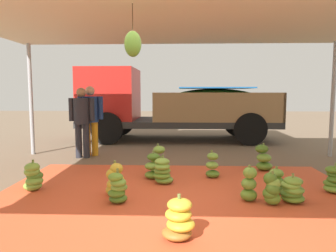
# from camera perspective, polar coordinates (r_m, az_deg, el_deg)

# --- Properties ---
(ground_plane) EXTENTS (40.00, 40.00, 0.00)m
(ground_plane) POSITION_cam_1_polar(r_m,az_deg,el_deg) (7.87, 1.96, -5.69)
(ground_plane) COLOR brown
(tarp_orange) EXTENTS (5.70, 4.20, 0.01)m
(tarp_orange) POSITION_cam_1_polar(r_m,az_deg,el_deg) (4.97, 1.79, -12.64)
(tarp_orange) COLOR #D1512D
(tarp_orange) RESTS_ON ground
(tent_canopy) EXTENTS (8.00, 7.00, 2.89)m
(tent_canopy) POSITION_cam_1_polar(r_m,az_deg,el_deg) (4.78, 1.85, 20.71)
(tent_canopy) COLOR #9EA0A5
(tent_canopy) RESTS_ON ground
(banana_bunch_0) EXTENTS (0.31, 0.30, 0.49)m
(banana_bunch_0) POSITION_cam_1_polar(r_m,az_deg,el_deg) (4.81, 18.16, -10.82)
(banana_bunch_0) COLOR #60932D
(banana_bunch_0) RESTS_ON tarp_orange
(banana_bunch_1) EXTENTS (0.49, 0.47, 0.50)m
(banana_bunch_1) POSITION_cam_1_polar(r_m,az_deg,el_deg) (3.57, 1.96, -16.61)
(banana_bunch_1) COLOR #996628
(banana_bunch_1) RESTS_ON tarp_orange
(banana_bunch_2) EXTENTS (0.46, 0.46, 0.43)m
(banana_bunch_2) POSITION_cam_1_polar(r_m,az_deg,el_deg) (5.02, 21.43, -10.70)
(banana_bunch_2) COLOR #60932D
(banana_bunch_2) RESTS_ON tarp_orange
(banana_bunch_3) EXTENTS (0.37, 0.37, 0.52)m
(banana_bunch_3) POSITION_cam_1_polar(r_m,az_deg,el_deg) (6.03, 7.99, -7.16)
(banana_bunch_3) COLOR #518428
(banana_bunch_3) RESTS_ON tarp_orange
(banana_bunch_5) EXTENTS (0.39, 0.39, 0.52)m
(banana_bunch_5) POSITION_cam_1_polar(r_m,az_deg,el_deg) (5.92, -2.80, -7.37)
(banana_bunch_5) COLOR #60932D
(banana_bunch_5) RESTS_ON tarp_orange
(banana_bunch_6) EXTENTS (0.42, 0.42, 0.51)m
(banana_bunch_6) POSITION_cam_1_polar(r_m,az_deg,el_deg) (5.59, -0.98, -8.20)
(banana_bunch_6) COLOR #6B9E38
(banana_bunch_6) RESTS_ON tarp_orange
(banana_bunch_7) EXTENTS (0.37, 0.36, 0.60)m
(banana_bunch_7) POSITION_cam_1_polar(r_m,az_deg,el_deg) (6.28, -1.85, -6.26)
(banana_bunch_7) COLOR #75A83D
(banana_bunch_7) RESTS_ON tarp_orange
(banana_bunch_8) EXTENTS (0.39, 0.39, 0.56)m
(banana_bunch_8) POSITION_cam_1_polar(r_m,az_deg,el_deg) (6.80, 16.78, -5.64)
(banana_bunch_8) COLOR #518428
(banana_bunch_8) RESTS_ON tarp_orange
(banana_bunch_9) EXTENTS (0.38, 0.38, 0.43)m
(banana_bunch_9) POSITION_cam_1_polar(r_m,az_deg,el_deg) (5.35, 18.79, -9.51)
(banana_bunch_9) COLOR #518428
(banana_bunch_9) RESTS_ON tarp_orange
(banana_bunch_10) EXTENTS (0.35, 0.34, 0.54)m
(banana_bunch_10) POSITION_cam_1_polar(r_m,az_deg,el_deg) (5.04, -9.55, -9.56)
(banana_bunch_10) COLOR gold
(banana_bunch_10) RESTS_ON tarp_orange
(banana_bunch_11) EXTENTS (0.43, 0.40, 0.50)m
(banana_bunch_11) POSITION_cam_1_polar(r_m,az_deg,el_deg) (5.66, -23.04, -8.46)
(banana_bunch_11) COLOR #75A83D
(banana_bunch_11) RESTS_ON tarp_orange
(banana_bunch_13) EXTENTS (0.43, 0.43, 0.48)m
(banana_bunch_13) POSITION_cam_1_polar(r_m,az_deg,el_deg) (5.78, 27.71, -8.58)
(banana_bunch_13) COLOR #6B9E38
(banana_bunch_13) RESTS_ON tarp_orange
(banana_bunch_14) EXTENTS (0.37, 0.36, 0.50)m
(banana_bunch_14) POSITION_cam_1_polar(r_m,az_deg,el_deg) (4.70, -9.04, -11.06)
(banana_bunch_14) COLOR #477523
(banana_bunch_14) RESTS_ON tarp_orange
(banana_bunch_15) EXTENTS (0.30, 0.29, 0.54)m
(banana_bunch_15) POSITION_cam_1_polar(r_m,az_deg,el_deg) (4.87, 14.36, -10.26)
(banana_bunch_15) COLOR #60932D
(banana_bunch_15) RESTS_ON tarp_orange
(cargo_truck_main) EXTENTS (6.45, 2.44, 2.40)m
(cargo_truck_main) POSITION_cam_1_polar(r_m,az_deg,el_deg) (10.73, 0.38, 3.86)
(cargo_truck_main) COLOR #2D2D2D
(cargo_truck_main) RESTS_ON ground
(worker_0) EXTENTS (0.64, 0.39, 1.76)m
(worker_0) POSITION_cam_1_polar(r_m,az_deg,el_deg) (8.24, -13.75, 1.87)
(worker_0) COLOR orange
(worker_0) RESTS_ON ground
(worker_1) EXTENTS (0.63, 0.38, 1.72)m
(worker_1) POSITION_cam_1_polar(r_m,az_deg,el_deg) (7.99, -15.23, 1.54)
(worker_1) COLOR #26262D
(worker_1) RESTS_ON ground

